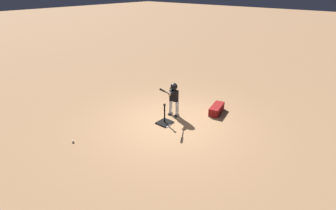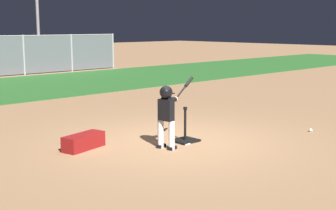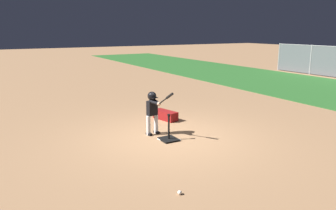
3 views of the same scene
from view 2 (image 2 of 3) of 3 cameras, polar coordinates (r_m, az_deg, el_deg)
The scene contains 7 objects.
ground_plane at distance 9.15m, azimuth 0.93°, elevation -4.49°, with size 90.00×90.00×0.00m, color #99704C.
home_plate at distance 9.17m, azimuth 1.98°, elevation -4.40°, with size 0.44×0.44×0.02m, color white.
batting_tee at distance 9.15m, azimuth 2.09°, elevation -3.95°, with size 0.47×0.42×0.68m.
batter_child at distance 8.50m, azimuth -0.10°, elevation -0.44°, with size 0.97×0.38×1.26m.
baseball at distance 10.43m, azimuth 17.00°, elevation -2.94°, with size 0.07×0.07×0.07m, color white.
bleachers_left_center at distance 25.88m, azimuth -13.32°, elevation 5.70°, with size 4.04×2.33×1.18m.
equipment_bag at distance 8.72m, azimuth -10.25°, elevation -4.41°, with size 0.84×0.32×0.28m, color maroon.
Camera 2 is at (-6.22, -6.33, 2.23)m, focal length 50.00 mm.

